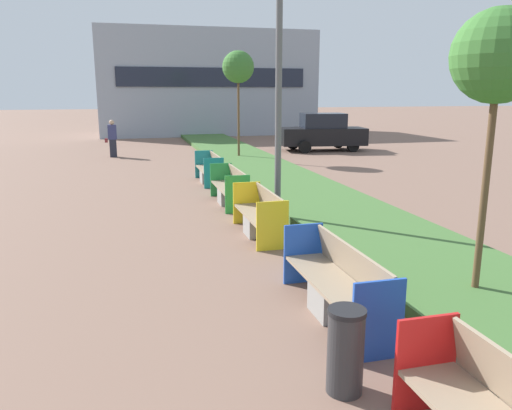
# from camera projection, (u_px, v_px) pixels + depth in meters

# --- Properties ---
(planter_grass_strip) EXTENTS (2.80, 120.00, 0.18)m
(planter_grass_strip) POSITION_uv_depth(u_px,v_px,m) (334.00, 209.00, 12.24)
(planter_grass_strip) COLOR #426B33
(planter_grass_strip) RESTS_ON ground
(building_backdrop) EXTENTS (14.49, 7.12, 6.91)m
(building_backdrop) POSITION_uv_depth(u_px,v_px,m) (205.00, 84.00, 35.41)
(building_backdrop) COLOR #939EAD
(building_backdrop) RESTS_ON ground
(bench_blue_frame) EXTENTS (0.65, 2.45, 0.94)m
(bench_blue_frame) POSITION_uv_depth(u_px,v_px,m) (337.00, 288.00, 6.61)
(bench_blue_frame) COLOR gray
(bench_blue_frame) RESTS_ON ground
(bench_yellow_frame) EXTENTS (0.65, 2.10, 0.94)m
(bench_yellow_frame) POSITION_uv_depth(u_px,v_px,m) (260.00, 218.00, 10.30)
(bench_yellow_frame) COLOR gray
(bench_yellow_frame) RESTS_ON ground
(bench_green_frame) EXTENTS (0.65, 2.20, 0.94)m
(bench_green_frame) POSITION_uv_depth(u_px,v_px,m) (230.00, 190.00, 13.19)
(bench_green_frame) COLOR gray
(bench_green_frame) RESTS_ON ground
(bench_teal_frame) EXTENTS (0.65, 2.04, 0.94)m
(bench_teal_frame) POSITION_uv_depth(u_px,v_px,m) (210.00, 171.00, 16.27)
(bench_teal_frame) COLOR gray
(bench_teal_frame) RESTS_ON ground
(litter_bin) EXTENTS (0.38, 0.38, 0.88)m
(litter_bin) POSITION_uv_depth(u_px,v_px,m) (346.00, 351.00, 4.88)
(litter_bin) COLOR #2D2D30
(litter_bin) RESTS_ON ground
(street_lamp_post) EXTENTS (0.24, 0.44, 7.03)m
(street_lamp_post) POSITION_uv_depth(u_px,v_px,m) (279.00, 44.00, 10.40)
(street_lamp_post) COLOR #56595B
(street_lamp_post) RESTS_ON ground
(sapling_tree_near) EXTENTS (1.23, 1.23, 3.99)m
(sapling_tree_near) POSITION_uv_depth(u_px,v_px,m) (499.00, 58.00, 6.46)
(sapling_tree_near) COLOR brown
(sapling_tree_near) RESTS_ON ground
(sapling_tree_far) EXTENTS (1.34, 1.34, 4.60)m
(sapling_tree_far) POSITION_uv_depth(u_px,v_px,m) (238.00, 68.00, 20.96)
(sapling_tree_far) COLOR brown
(sapling_tree_far) RESTS_ON ground
(pedestrian_walking) EXTENTS (0.53, 0.24, 1.67)m
(pedestrian_walking) POSITION_uv_depth(u_px,v_px,m) (112.00, 138.00, 22.52)
(pedestrian_walking) COLOR #232633
(pedestrian_walking) RESTS_ON ground
(parked_car_distant) EXTENTS (4.41, 2.35, 1.86)m
(parked_car_distant) POSITION_uv_depth(u_px,v_px,m) (323.00, 132.00, 24.98)
(parked_car_distant) COLOR black
(parked_car_distant) RESTS_ON ground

